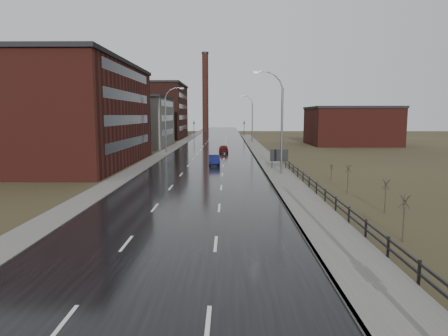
{
  "coord_description": "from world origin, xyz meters",
  "views": [
    {
      "loc": [
        2.93,
        -7.77,
        6.6
      ],
      "look_at": [
        2.65,
        19.38,
        3.0
      ],
      "focal_mm": 32.0,
      "sensor_mm": 36.0,
      "label": 1
    }
  ],
  "objects": [
    {
      "name": "road",
      "position": [
        0.0,
        60.0,
        0.03
      ],
      "size": [
        14.0,
        300.0,
        0.06
      ],
      "primitive_type": "cube",
      "color": "black",
      "rests_on": "ground"
    },
    {
      "name": "sidewalk_right",
      "position": [
        8.6,
        35.0,
        0.09
      ],
      "size": [
        3.2,
        180.0,
        0.18
      ],
      "primitive_type": "cube",
      "color": "#595651",
      "rests_on": "ground"
    },
    {
      "name": "curb_right",
      "position": [
        7.08,
        35.0,
        0.09
      ],
      "size": [
        0.16,
        180.0,
        0.18
      ],
      "primitive_type": "cube",
      "color": "slate",
      "rests_on": "ground"
    },
    {
      "name": "sidewalk_left",
      "position": [
        -8.2,
        60.0,
        0.06
      ],
      "size": [
        2.4,
        260.0,
        0.12
      ],
      "primitive_type": "cube",
      "color": "#595651",
      "rests_on": "ground"
    },
    {
      "name": "warehouse_near",
      "position": [
        -20.99,
        45.0,
        6.76
      ],
      "size": [
        22.44,
        28.56,
        13.5
      ],
      "color": "#471914",
      "rests_on": "ground"
    },
    {
      "name": "warehouse_mid",
      "position": [
        -17.99,
        78.0,
        5.26
      ],
      "size": [
        16.32,
        20.4,
        10.5
      ],
      "color": "slate",
      "rests_on": "ground"
    },
    {
      "name": "warehouse_far",
      "position": [
        -22.99,
        108.0,
        7.76
      ],
      "size": [
        26.52,
        24.48,
        15.5
      ],
      "color": "#331611",
      "rests_on": "ground"
    },
    {
      "name": "building_right",
      "position": [
        30.3,
        82.0,
        4.26
      ],
      "size": [
        18.36,
        16.32,
        8.5
      ],
      "color": "#471914",
      "rests_on": "ground"
    },
    {
      "name": "smokestack",
      "position": [
        -6.0,
        150.0,
        15.5
      ],
      "size": [
        2.7,
        2.7,
        30.7
      ],
      "color": "#331611",
      "rests_on": "ground"
    },
    {
      "name": "streetlight_right_mid",
      "position": [
        8.5,
        36.0,
        5.84
      ],
      "size": [
        3.36,
        0.28,
        11.35
      ],
      "color": "slate",
      "rests_on": "ground"
    },
    {
      "name": "streetlight_left",
      "position": [
        -7.7,
        62.0,
        5.84
      ],
      "size": [
        3.36,
        0.28,
        11.35
      ],
      "color": "slate",
      "rests_on": "ground"
    },
    {
      "name": "streetlight_right_far",
      "position": [
        8.5,
        90.0,
        5.84
      ],
      "size": [
        3.36,
        0.28,
        11.35
      ],
      "color": "slate",
      "rests_on": "ground"
    },
    {
      "name": "guardrail",
      "position": [
        10.3,
        18.31,
        0.71
      ],
      "size": [
        0.1,
        53.05,
        1.1
      ],
      "color": "black",
      "rests_on": "ground"
    },
    {
      "name": "shrub_c",
      "position": [
        12.14,
        12.66,
        1.33
      ],
      "size": [
        0.59,
        0.63,
        2.51
      ],
      "color": "#382D23",
      "rests_on": "ground"
    },
    {
      "name": "shrub_d",
      "position": [
        13.6,
        18.88,
        1.23
      ],
      "size": [
        0.55,
        0.58,
        2.31
      ],
      "color": "#382D23",
      "rests_on": "ground"
    },
    {
      "name": "shrub_e",
      "position": [
        13.14,
        25.86,
        1.3
      ],
      "size": [
        0.58,
        0.61,
        2.45
      ],
      "color": "#382D23",
      "rests_on": "ground"
    },
    {
      "name": "shrub_f",
      "position": [
        13.5,
        32.74,
        0.86
      ],
      "size": [
        0.4,
        0.41,
        1.63
      ],
      "color": "#382D23",
      "rests_on": "ground"
    },
    {
      "name": "billboard",
      "position": [
        9.1,
        40.36,
        1.69
      ],
      "size": [
        2.18,
        0.17,
        2.5
      ],
      "color": "black",
      "rests_on": "ground"
    },
    {
      "name": "traffic_light_left",
      "position": [
        -8.0,
        120.0,
        4.6
      ],
      "size": [
        0.58,
        2.73,
        5.3
      ],
      "color": "black",
      "rests_on": "ground"
    },
    {
      "name": "traffic_light_right",
      "position": [
        8.0,
        120.0,
        4.6
      ],
      "size": [
        0.58,
        2.73,
        5.3
      ],
      "color": "black",
      "rests_on": "ground"
    },
    {
      "name": "car_near",
      "position": [
        1.07,
        44.59,
        0.66
      ],
      "size": [
        1.71,
        4.1,
        1.32
      ],
      "primitive_type": "imported",
      "rotation": [
        0.0,
        0.0,
        0.08
      ],
      "color": "#0D1243",
      "rests_on": "ground"
    },
    {
      "name": "car_far",
      "position": [
        2.13,
        62.51,
        0.68
      ],
      "size": [
        1.78,
        4.05,
        1.35
      ],
      "primitive_type": "imported",
      "rotation": [
        0.0,
        0.0,
        3.19
      ],
      "color": "#4C0E0C",
      "rests_on": "ground"
    }
  ]
}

